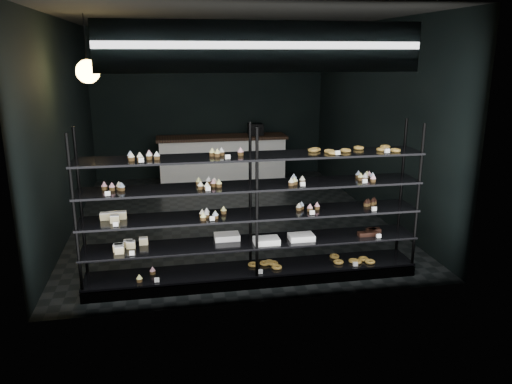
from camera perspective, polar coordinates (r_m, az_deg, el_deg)
room at (r=8.10m, az=-3.27°, el=7.88°), size 5.01×6.01×3.20m
display_shelf at (r=5.96m, az=-0.50°, el=-4.60°), size 4.00×0.50×1.91m
signage at (r=5.13m, az=0.93°, el=16.28°), size 3.30×0.05×0.50m
pendant_lamp at (r=7.16m, az=-18.67°, el=12.93°), size 0.31×0.31×0.88m
service_counter at (r=10.75m, az=-3.83°, el=3.88°), size 2.75×0.65×1.23m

